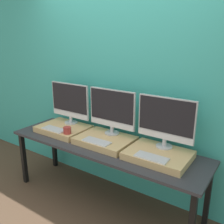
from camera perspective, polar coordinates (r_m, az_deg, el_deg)
name	(u,v)px	position (r m, az deg, el deg)	size (l,w,h in m)	color
ground_plane	(86,216)	(2.90, -5.90, -22.54)	(12.00, 12.00, 0.00)	#4C3828
wall_back	(123,86)	(2.87, 2.51, 6.06)	(8.00, 0.04, 2.60)	teal
workbench	(103,150)	(2.76, -1.99, -8.57)	(2.27, 0.64, 0.72)	#2D2D33
wooden_riser_left	(64,129)	(3.13, -10.99, -3.76)	(0.60, 0.45, 0.07)	tan
monitor_left	(70,102)	(3.12, -9.60, 2.34)	(0.58, 0.16, 0.51)	#B2B2B7
keyboard_left	(54,129)	(3.02, -13.06, -3.83)	(0.31, 0.13, 0.01)	silver
mug	(67,130)	(2.86, -10.21, -4.14)	(0.09, 0.09, 0.08)	#9E332D
wooden_riser_center	(105,140)	(2.75, -1.59, -6.47)	(0.60, 0.45, 0.07)	tan
monitor_center	(112,110)	(2.74, -0.02, 0.49)	(0.58, 0.16, 0.51)	#B2B2B7
keyboard_center	(97,141)	(2.62, -3.55, -6.71)	(0.31, 0.13, 0.01)	silver
wooden_riser_right	(158,155)	(2.47, 10.53, -9.65)	(0.60, 0.45, 0.07)	tan
monitor_right	(166,120)	(2.46, 12.19, -1.88)	(0.58, 0.16, 0.51)	#B2B2B7
keyboard_right	(152,157)	(2.32, 9.03, -10.17)	(0.31, 0.13, 0.01)	silver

